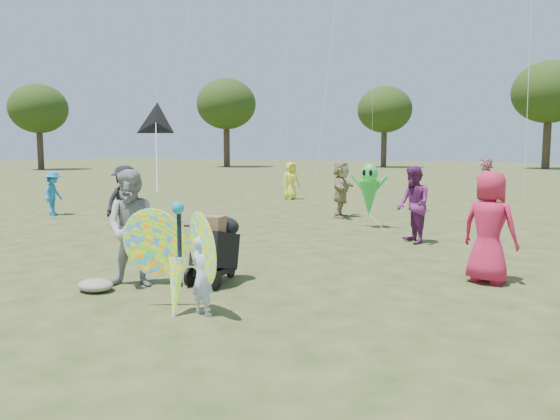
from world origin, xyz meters
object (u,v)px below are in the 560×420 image
(crowd_d, at_px, (341,189))
(crowd_g, at_px, (291,181))
(crowd_b, at_px, (126,201))
(crowd_a, at_px, (489,227))
(crowd_j, at_px, (486,179))
(alien_kite, at_px, (369,192))
(adult_man, at_px, (134,229))
(crowd_e, at_px, (413,205))
(butterfly_kite, at_px, (178,259))
(child_girl, at_px, (202,276))
(crowd_i, at_px, (53,193))
(jogging_stroller, at_px, (217,245))

(crowd_d, height_order, crowd_g, crowd_d)
(crowd_b, distance_m, crowd_g, 10.55)
(crowd_a, bearing_deg, crowd_g, -34.84)
(crowd_a, distance_m, crowd_j, 14.47)
(crowd_b, distance_m, alien_kite, 6.32)
(adult_man, xyz_separation_m, alien_kite, (1.19, 7.72, 0.06))
(crowd_e, relative_size, butterfly_kite, 1.01)
(child_girl, xyz_separation_m, crowd_j, (1.14, 17.86, 0.37))
(crowd_i, relative_size, alien_kite, 0.81)
(butterfly_kite, xyz_separation_m, alien_kite, (-0.27, 8.49, 0.25))
(crowd_a, height_order, alien_kite, crowd_a)
(crowd_i, xyz_separation_m, butterfly_kite, (10.14, -6.45, 0.01))
(crowd_d, bearing_deg, child_girl, -178.86)
(crowd_a, distance_m, crowd_i, 13.82)
(crowd_e, xyz_separation_m, crowd_g, (-7.20, 8.13, -0.10))
(child_girl, height_order, crowd_j, crowd_j)
(crowd_a, bearing_deg, crowd_e, -41.30)
(crowd_e, bearing_deg, crowd_b, -105.86)
(crowd_d, height_order, alien_kite, crowd_d)
(crowd_d, relative_size, crowd_j, 1.00)
(crowd_a, height_order, crowd_e, crowd_a)
(crowd_i, height_order, butterfly_kite, butterfly_kite)
(crowd_b, bearing_deg, crowd_j, -17.21)
(crowd_j, relative_size, alien_kite, 1.01)
(jogging_stroller, relative_size, butterfly_kite, 0.63)
(child_girl, bearing_deg, crowd_b, -25.81)
(child_girl, relative_size, jogging_stroller, 0.95)
(child_girl, xyz_separation_m, jogging_stroller, (-0.80, 1.49, 0.10))
(crowd_a, height_order, crowd_g, crowd_a)
(crowd_i, height_order, jogging_stroller, crowd_i)
(crowd_a, distance_m, alien_kite, 6.11)
(crowd_d, relative_size, alien_kite, 1.01)
(crowd_e, relative_size, crowd_j, 0.99)
(child_girl, bearing_deg, crowd_j, -81.06)
(crowd_a, xyz_separation_m, alien_kite, (-3.65, 4.90, 0.07))
(adult_man, relative_size, crowd_d, 1.04)
(jogging_stroller, distance_m, alien_kite, 6.94)
(jogging_stroller, xyz_separation_m, alien_kite, (0.19, 6.93, 0.36))
(child_girl, height_order, crowd_b, crowd_b)
(child_girl, bearing_deg, crowd_a, -118.22)
(adult_man, distance_m, crowd_i, 10.38)
(crowd_a, bearing_deg, crowd_b, 11.02)
(child_girl, distance_m, jogging_stroller, 1.69)
(child_girl, xyz_separation_m, alien_kite, (-0.61, 8.42, 0.45))
(butterfly_kite, distance_m, alien_kite, 8.50)
(adult_man, bearing_deg, crowd_i, 120.63)
(adult_man, bearing_deg, crowd_b, 108.86)
(crowd_j, xyz_separation_m, alien_kite, (-1.75, -9.44, 0.09))
(crowd_d, bearing_deg, jogging_stroller, 178.02)
(crowd_e, bearing_deg, alien_kite, -173.99)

